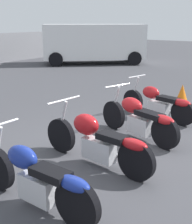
% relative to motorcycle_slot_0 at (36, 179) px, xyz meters
% --- Properties ---
extents(ground_plane, '(60.00, 60.00, 0.00)m').
position_rel_motorcycle_slot_0_xyz_m(ground_plane, '(2.01, 0.21, -0.40)').
color(ground_plane, '#424247').
extents(motorcycle_slot_0, '(0.62, 1.99, 0.96)m').
position_rel_motorcycle_slot_0_xyz_m(motorcycle_slot_0, '(0.00, 0.00, 0.00)').
color(motorcycle_slot_0, black).
rests_on(motorcycle_slot_0, ground_plane).
extents(motorcycle_slot_1, '(0.72, 2.16, 0.96)m').
position_rel_motorcycle_slot_0_xyz_m(motorcycle_slot_1, '(1.39, 0.08, 0.02)').
color(motorcycle_slot_1, black).
rests_on(motorcycle_slot_1, ground_plane).
extents(motorcycle_slot_2, '(0.83, 1.93, 0.96)m').
position_rel_motorcycle_slot_0_xyz_m(motorcycle_slot_2, '(2.82, 0.10, 0.01)').
color(motorcycle_slot_2, black).
rests_on(motorcycle_slot_2, ground_plane).
extents(motorcycle_slot_3, '(0.72, 1.97, 0.93)m').
position_rel_motorcycle_slot_0_xyz_m(motorcycle_slot_3, '(4.20, 0.33, -0.01)').
color(motorcycle_slot_3, black).
rests_on(motorcycle_slot_3, ground_plane).
extents(parked_van, '(4.92, 5.23, 2.01)m').
position_rel_motorcycle_slot_0_xyz_m(parked_van, '(11.22, 7.23, 0.73)').
color(parked_van, white).
rests_on(parked_van, ground_plane).
extents(traffic_cone_near, '(0.33, 0.33, 0.49)m').
position_rel_motorcycle_slot_0_xyz_m(traffic_cone_near, '(6.08, 0.45, -0.15)').
color(traffic_cone_near, orange).
rests_on(traffic_cone_near, ground_plane).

